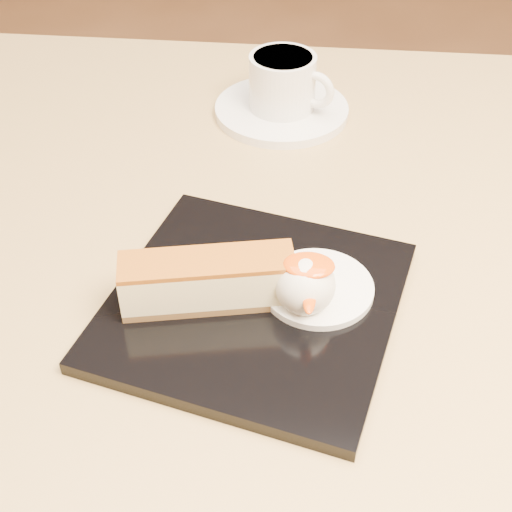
# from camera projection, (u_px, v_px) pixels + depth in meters

# --- Properties ---
(table) EXTENTS (0.80, 0.80, 0.72)m
(table) POSITION_uv_depth(u_px,v_px,m) (220.00, 350.00, 0.74)
(table) COLOR black
(table) RESTS_ON ground
(dessert_plate) EXTENTS (0.27, 0.27, 0.01)m
(dessert_plate) POSITION_uv_depth(u_px,v_px,m) (254.00, 304.00, 0.57)
(dessert_plate) COLOR black
(dessert_plate) RESTS_ON table
(cheesecake) EXTENTS (0.14, 0.06, 0.04)m
(cheesecake) POSITION_uv_depth(u_px,v_px,m) (208.00, 281.00, 0.55)
(cheesecake) COLOR brown
(cheesecake) RESTS_ON dessert_plate
(cream_smear) EXTENTS (0.09, 0.09, 0.01)m
(cream_smear) POSITION_uv_depth(u_px,v_px,m) (317.00, 288.00, 0.57)
(cream_smear) COLOR white
(cream_smear) RESTS_ON dessert_plate
(ice_cream_scoop) EXTENTS (0.05, 0.05, 0.05)m
(ice_cream_scoop) POSITION_uv_depth(u_px,v_px,m) (305.00, 285.00, 0.54)
(ice_cream_scoop) COLOR white
(ice_cream_scoop) RESTS_ON cream_smear
(mango_sauce) EXTENTS (0.04, 0.03, 0.01)m
(mango_sauce) POSITION_uv_depth(u_px,v_px,m) (309.00, 265.00, 0.53)
(mango_sauce) COLOR #F74F07
(mango_sauce) RESTS_ON ice_cream_scoop
(mint_sprig) EXTENTS (0.03, 0.02, 0.00)m
(mint_sprig) POSITION_uv_depth(u_px,v_px,m) (283.00, 261.00, 0.59)
(mint_sprig) COLOR #2D7E29
(mint_sprig) RESTS_ON cream_smear
(saucer) EXTENTS (0.15, 0.15, 0.01)m
(saucer) POSITION_uv_depth(u_px,v_px,m) (282.00, 110.00, 0.80)
(saucer) COLOR white
(saucer) RESTS_ON table
(coffee_cup) EXTENTS (0.10, 0.07, 0.06)m
(coffee_cup) POSITION_uv_depth(u_px,v_px,m) (284.00, 81.00, 0.78)
(coffee_cup) COLOR white
(coffee_cup) RESTS_ON saucer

